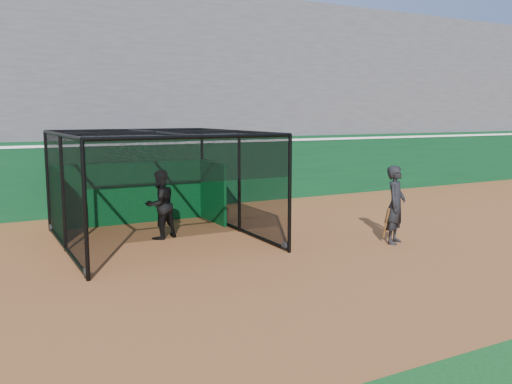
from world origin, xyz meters
name	(u,v)px	position (x,y,z in m)	size (l,w,h in m)	color
ground	(266,269)	(0.00, 0.00, 0.00)	(120.00, 120.00, 0.00)	#94552B
outfield_wall	(148,174)	(0.00, 8.50, 1.29)	(50.00, 0.50, 2.50)	#0A3719
grandstand	(118,86)	(0.00, 12.27, 4.48)	(50.00, 7.85, 8.95)	#4C4C4F
batting_cage	(158,188)	(-1.19, 3.76, 1.43)	(4.90, 5.56, 2.87)	black
batter	(160,205)	(-1.08, 3.96, 0.94)	(0.91, 0.71, 1.87)	black
on_deck_player	(395,205)	(4.16, 0.53, 1.02)	(0.89, 0.81, 2.04)	black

